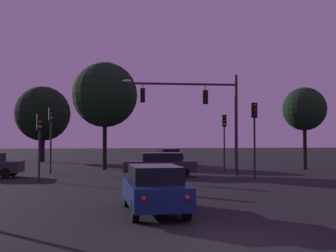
{
  "coord_description": "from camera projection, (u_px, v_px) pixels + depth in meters",
  "views": [
    {
      "loc": [
        -2.9,
        -9.12,
        2.34
      ],
      "look_at": [
        1.07,
        15.96,
        3.18
      ],
      "focal_mm": 44.6,
      "sensor_mm": 36.0,
      "label": 1
    }
  ],
  "objects": [
    {
      "name": "ground_plane",
      "position": [
        138.0,
        169.0,
        33.56
      ],
      "size": [
        168.0,
        168.0,
        0.0
      ],
      "primitive_type": "plane",
      "color": "black",
      "rests_on": "ground"
    },
    {
      "name": "traffic_signal_mast_arm",
      "position": [
        203.0,
        106.0,
        26.84
      ],
      "size": [
        7.43,
        0.59,
        6.56
      ],
      "color": "#232326",
      "rests_on": "ground"
    },
    {
      "name": "traffic_light_corner_left",
      "position": [
        51.0,
        127.0,
        28.54
      ],
      "size": [
        0.36,
        0.38,
        4.58
      ],
      "color": "#232326",
      "rests_on": "ground"
    },
    {
      "name": "traffic_light_corner_right",
      "position": [
        255.0,
        125.0,
        24.91
      ],
      "size": [
        0.3,
        0.35,
        4.56
      ],
      "color": "#232326",
      "rests_on": "ground"
    },
    {
      "name": "traffic_light_median",
      "position": [
        39.0,
        133.0,
        23.55
      ],
      "size": [
        0.35,
        0.38,
        3.81
      ],
      "color": "#232326",
      "rests_on": "ground"
    },
    {
      "name": "traffic_light_far_side",
      "position": [
        224.0,
        131.0,
        30.86
      ],
      "size": [
        0.31,
        0.35,
        4.2
      ],
      "color": "#232326",
      "rests_on": "ground"
    },
    {
      "name": "car_nearside_lane",
      "position": [
        154.0,
        188.0,
        13.35
      ],
      "size": [
        1.82,
        4.37,
        1.52
      ],
      "color": "#0F1947",
      "rests_on": "ground"
    },
    {
      "name": "car_crossing_left",
      "position": [
        160.0,
        164.0,
        26.47
      ],
      "size": [
        4.71,
        2.05,
        1.52
      ],
      "color": "#232328",
      "rests_on": "ground"
    },
    {
      "name": "car_far_lane",
      "position": [
        169.0,
        157.0,
        38.67
      ],
      "size": [
        2.12,
        4.17,
        1.52
      ],
      "color": "#473828",
      "rests_on": "ground"
    },
    {
      "name": "tree_behind_sign",
      "position": [
        43.0,
        114.0,
        44.43
      ],
      "size": [
        5.82,
        5.82,
        8.05
      ],
      "color": "black",
      "rests_on": "ground"
    },
    {
      "name": "tree_left_far",
      "position": [
        105.0,
        95.0,
        33.01
      ],
      "size": [
        5.14,
        5.14,
        8.48
      ],
      "color": "black",
      "rests_on": "ground"
    },
    {
      "name": "tree_center_horizon",
      "position": [
        304.0,
        109.0,
        33.16
      ],
      "size": [
        3.44,
        3.44,
        6.52
      ],
      "color": "black",
      "rests_on": "ground"
    }
  ]
}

